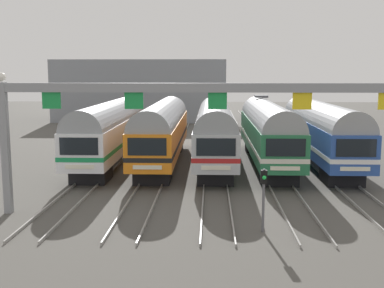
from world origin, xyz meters
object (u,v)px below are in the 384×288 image
commuter_train_white (111,129)px  commuter_train_orange (162,129)px  catenary_gantry (217,109)px  yard_signal_mast (264,188)px  commuter_train_green (267,129)px  commuter_train_blue (321,130)px  commuter_train_stainless (215,129)px

commuter_train_white → commuter_train_orange: bearing=0.0°
catenary_gantry → yard_signal_mast: (2.01, -2.49, -3.26)m
commuter_train_green → commuter_train_white: bearing=-180.0°
commuter_train_orange → yard_signal_mast: 17.10m
commuter_train_blue → commuter_train_white: bearing=180.0°
commuter_train_blue → yard_signal_mast: size_ratio=6.39×
commuter_train_orange → commuter_train_blue: size_ratio=1.00×
commuter_train_stainless → commuter_train_blue: size_ratio=1.00×
commuter_train_blue → yard_signal_mast: commuter_train_blue is taller
commuter_train_stainless → catenary_gantry: 13.74m
commuter_train_stainless → commuter_train_green: same height
commuter_train_white → commuter_train_blue: same height
commuter_train_green → catenary_gantry: size_ratio=0.85×
commuter_train_stainless → commuter_train_orange: bearing=-179.9°
commuter_train_white → catenary_gantry: 15.91m
yard_signal_mast → commuter_train_blue: bearing=69.4°
commuter_train_white → commuter_train_stainless: size_ratio=1.00×
commuter_train_blue → catenary_gantry: 15.91m
commuter_train_blue → yard_signal_mast: 17.10m
commuter_train_orange → commuter_train_stainless: 4.01m
commuter_train_white → catenary_gantry: catenary_gantry is taller
commuter_train_orange → catenary_gantry: size_ratio=0.85×
yard_signal_mast → commuter_train_stainless: bearing=97.1°
commuter_train_orange → catenary_gantry: 14.31m
commuter_train_orange → yard_signal_mast: (6.02, -15.99, -0.71)m
commuter_train_white → commuter_train_blue: size_ratio=1.00×
commuter_train_stainless → commuter_train_blue: bearing=-0.0°
commuter_train_stainless → yard_signal_mast: bearing=-82.9°
commuter_train_green → yard_signal_mast: (-2.01, -15.99, -0.71)m
commuter_train_stainless → commuter_train_green: 4.01m
commuter_train_stainless → catenary_gantry: catenary_gantry is taller
commuter_train_stainless → commuter_train_blue: (8.02, -0.00, -0.00)m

